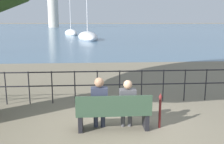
{
  "coord_description": "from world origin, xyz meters",
  "views": [
    {
      "loc": [
        -0.43,
        -5.68,
        2.57
      ],
      "look_at": [
        0.0,
        0.5,
        1.32
      ],
      "focal_mm": 40.0,
      "sensor_mm": 36.0,
      "label": 1
    }
  ],
  "objects": [
    {
      "name": "closed_umbrella",
      "position": [
        1.14,
        0.0,
        0.49
      ],
      "size": [
        0.09,
        0.09,
        0.89
      ],
      "color": "maroon",
      "rests_on": "ground_plane"
    },
    {
      "name": "harbor_water",
      "position": [
        0.0,
        160.04,
        0.0
      ],
      "size": [
        600.0,
        300.0,
        0.01
      ],
      "color": "slate",
      "rests_on": "ground_plane"
    },
    {
      "name": "sailboat_2",
      "position": [
        -1.43,
        31.45,
        0.35
      ],
      "size": [
        4.07,
        8.62,
        8.5
      ],
      "rotation": [
        0.0,
        0.0,
        0.19
      ],
      "color": "silver",
      "rests_on": "ground_plane"
    },
    {
      "name": "sailboat_3",
      "position": [
        -5.0,
        44.13,
        0.36
      ],
      "size": [
        3.79,
        6.17,
        9.6
      ],
      "rotation": [
        0.0,
        0.0,
        0.33
      ],
      "color": "white",
      "rests_on": "ground_plane"
    },
    {
      "name": "ground_plane",
      "position": [
        0.0,
        0.0,
        0.0
      ],
      "size": [
        1000.0,
        1000.0,
        0.0
      ],
      "primitive_type": "plane",
      "color": "#7A705B"
    },
    {
      "name": "park_bench",
      "position": [
        0.0,
        -0.06,
        0.43
      ],
      "size": [
        1.78,
        0.45,
        0.9
      ],
      "color": "#334C38",
      "rests_on": "ground_plane"
    },
    {
      "name": "harbor_lighthouse",
      "position": [
        -18.97,
        112.29,
        9.02
      ],
      "size": [
        4.68,
        4.68,
        19.4
      ],
      "color": "beige",
      "rests_on": "ground_plane"
    },
    {
      "name": "seated_person_left",
      "position": [
        -0.34,
        0.01,
        0.71
      ],
      "size": [
        0.39,
        0.35,
        1.3
      ],
      "color": "#2D3347",
      "rests_on": "ground_plane"
    },
    {
      "name": "promenade_railing",
      "position": [
        0.0,
        2.08,
        0.69
      ],
      "size": [
        10.8,
        0.04,
        1.05
      ],
      "color": "black",
      "rests_on": "ground_plane"
    },
    {
      "name": "seated_person_right",
      "position": [
        0.34,
        0.02,
        0.67
      ],
      "size": [
        0.39,
        0.35,
        1.22
      ],
      "color": "#4C4C51",
      "rests_on": "ground_plane"
    }
  ]
}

